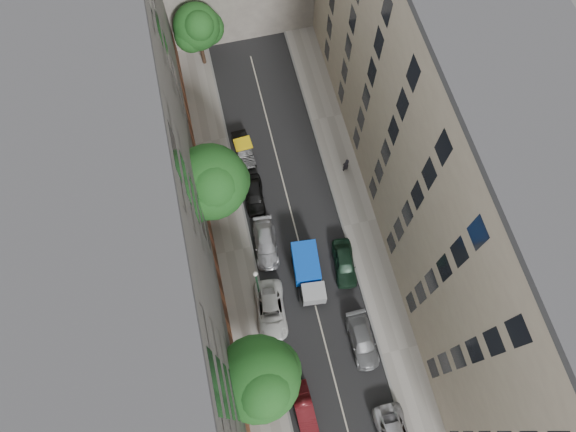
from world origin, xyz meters
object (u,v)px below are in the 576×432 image
object	(u,v)px
car_left_1	(304,407)
lamp_post	(257,282)
car_right_2	(344,263)
car_left_3	(266,244)
pedestrian	(346,165)
car_left_4	(254,195)
tree_near	(260,380)
tree_mid	(212,184)
tree_far	(198,28)
car_right_1	(362,341)
tarp_truck	(308,272)
car_left_2	(271,310)
car_left_5	(244,149)

from	to	relation	value
car_left_1	lamp_post	bearing A→B (deg)	97.23
car_right_2	lamp_post	xyz separation A→B (m)	(-7.34, -0.80, 3.17)
car_left_3	pedestrian	size ratio (longest dim) A/B	2.58
car_left_4	tree_near	distance (m)	16.77
tree_mid	tree_far	xyz separation A→B (m)	(1.47, 16.15, -0.78)
lamp_post	pedestrian	xyz separation A→B (m)	(9.87, 9.41, -2.85)
car_left_1	tree_near	xyz separation A→B (m)	(-2.60, 2.13, 5.39)
car_left_3	tree_near	xyz separation A→B (m)	(-2.60, -11.07, 5.37)
car_left_1	car_right_1	xyz separation A→B (m)	(5.60, 3.68, 0.02)
tree_far	car_right_2	bearing A→B (deg)	-71.79
tree_far	car_right_1	bearing A→B (deg)	-76.14
lamp_post	tarp_truck	bearing A→B (deg)	7.90
car_right_2	pedestrian	xyz separation A→B (m)	(2.53, 8.60, 0.32)
car_left_2	tree_mid	bearing A→B (deg)	109.62
tarp_truck	car_right_2	bearing A→B (deg)	9.51
car_left_2	pedestrian	world-z (taller)	pedestrian
tarp_truck	pedestrian	bearing A→B (deg)	62.61
car_left_5	tree_mid	distance (m)	7.99
tarp_truck	pedestrian	world-z (taller)	tarp_truck
tree_far	car_left_3	bearing A→B (deg)	-85.15
tarp_truck	car_right_1	world-z (taller)	tarp_truck
car_left_1	tree_far	bearing A→B (deg)	91.55
car_left_4	car_left_3	bearing A→B (deg)	-85.34
tarp_truck	tree_mid	size ratio (longest dim) A/B	0.59
tree_near	pedestrian	xyz separation A→B (m)	(11.07, 16.51, -5.00)
car_left_1	tree_far	world-z (taller)	tree_far
car_right_2	tree_mid	distance (m)	12.57
tree_near	lamp_post	bearing A→B (deg)	80.38
tree_near	pedestrian	bearing A→B (deg)	56.16
car_left_1	car_left_5	size ratio (longest dim) A/B	0.99
car_left_4	pedestrian	distance (m)	8.52
car_left_1	car_right_2	bearing A→B (deg)	58.00
car_left_3	tree_mid	xyz separation A→B (m)	(-3.18, 3.94, 4.99)
tarp_truck	lamp_post	xyz separation A→B (m)	(-4.17, -0.58, 2.63)
car_left_1	car_left_4	world-z (taller)	car_left_4
car_left_5	tree_far	world-z (taller)	tree_far
car_left_2	car_right_2	distance (m)	7.17
tarp_truck	car_right_1	size ratio (longest dim) A/B	1.12
car_left_1	car_right_2	size ratio (longest dim) A/B	0.92
tarp_truck	car_right_1	bearing A→B (deg)	-59.76
car_left_1	car_left_2	distance (m)	7.64
car_left_1	car_left_4	xyz separation A→B (m)	(0.00, 17.81, 0.04)
car_left_5	car_right_1	distance (m)	19.63
car_left_3	car_left_4	distance (m)	4.61
tree_mid	pedestrian	size ratio (longest dim) A/B	4.87
tarp_truck	car_right_1	xyz separation A→B (m)	(2.83, -6.14, -0.60)
car_left_5	pedestrian	size ratio (longest dim) A/B	2.21
car_right_1	lamp_post	world-z (taller)	lamp_post
tree_near	lamp_post	distance (m)	7.52
car_right_1	tree_near	size ratio (longest dim) A/B	0.51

